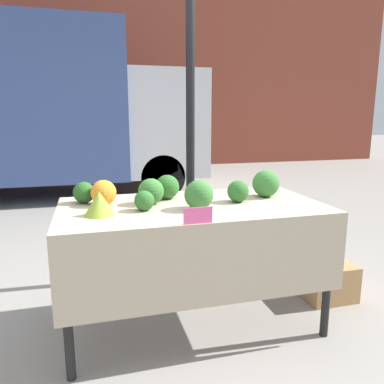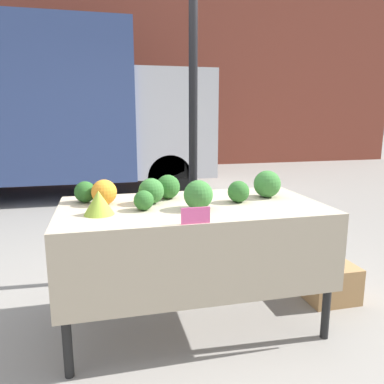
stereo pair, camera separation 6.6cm
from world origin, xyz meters
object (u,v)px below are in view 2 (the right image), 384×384
object	(u,v)px
orange_cauliflower	(104,192)
produce_crate	(328,281)
parked_truck	(59,109)
price_sign	(196,216)

from	to	relation	value
orange_cauliflower	produce_crate	distance (m)	1.77
parked_truck	orange_cauliflower	world-z (taller)	parked_truck
orange_cauliflower	produce_crate	world-z (taller)	orange_cauliflower
parked_truck	orange_cauliflower	xyz separation A→B (m)	(0.69, -4.55, -0.58)
price_sign	produce_crate	bearing A→B (deg)	23.67
produce_crate	price_sign	bearing A→B (deg)	-156.33
parked_truck	price_sign	bearing A→B (deg)	-77.40
parked_truck	produce_crate	size ratio (longest dim) A/B	13.08
price_sign	parked_truck	bearing A→B (deg)	102.60
price_sign	produce_crate	size ratio (longest dim) A/B	0.42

